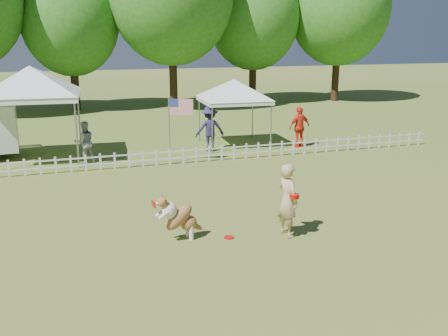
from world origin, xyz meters
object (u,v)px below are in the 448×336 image
object	(u,v)px
flag_pole	(170,131)
canopy_tent_right	(234,114)
handler	(288,200)
frisbee_on_turf	(229,237)
spectator_a	(85,142)
canopy_tent_left	(34,115)
dog	(180,217)
spectator_c	(300,127)
spectator_b	(210,129)

from	to	relation	value
flag_pole	canopy_tent_right	bearing A→B (deg)	56.70
handler	frisbee_on_turf	distance (m)	1.64
handler	spectator_a	xyz separation A→B (m)	(-4.17, 8.74, -0.10)
handler	canopy_tent_left	bearing A→B (deg)	20.60
dog	canopy_tent_right	world-z (taller)	canopy_tent_right
handler	spectator_c	xyz separation A→B (m)	(4.64, 8.73, -0.02)
handler	canopy_tent_right	size ratio (longest dim) A/B	0.64
frisbee_on_turf	canopy_tent_right	xyz separation A→B (m)	(3.43, 9.55, 1.38)
dog	canopy_tent_left	bearing A→B (deg)	99.67
flag_pole	spectator_c	xyz separation A→B (m)	(5.83, 1.13, -0.36)
frisbee_on_turf	flag_pole	size ratio (longest dim) A/B	0.10
dog	spectator_b	world-z (taller)	spectator_b
handler	spectator_a	world-z (taller)	handler
canopy_tent_right	spectator_b	world-z (taller)	canopy_tent_right
canopy_tent_left	spectator_a	size ratio (longest dim) A/B	2.22
handler	dog	world-z (taller)	handler
dog	frisbee_on_turf	world-z (taller)	dog
canopy_tent_left	spectator_b	bearing A→B (deg)	-0.26
dog	flag_pole	bearing A→B (deg)	69.07
dog	spectator_b	bearing A→B (deg)	58.61
handler	flag_pole	world-z (taller)	flag_pole
canopy_tent_right	flag_pole	world-z (taller)	canopy_tent_right
frisbee_on_turf	spectator_a	bearing A→B (deg)	108.36
handler	spectator_c	bearing A→B (deg)	-38.69
spectator_c	handler	bearing A→B (deg)	51.30
dog	canopy_tent_right	bearing A→B (deg)	53.36
spectator_b	frisbee_on_turf	bearing A→B (deg)	79.06
canopy_tent_right	spectator_b	xyz separation A→B (m)	(-1.26, -0.65, -0.47)
canopy_tent_right	spectator_c	size ratio (longest dim) A/B	1.60
frisbee_on_turf	canopy_tent_left	xyz separation A→B (m)	(-4.53, 9.40, 1.73)
canopy_tent_left	flag_pole	world-z (taller)	canopy_tent_left
frisbee_on_turf	spectator_c	bearing A→B (deg)	54.66
spectator_a	spectator_b	size ratio (longest dim) A/B	0.85
frisbee_on_turf	canopy_tent_left	distance (m)	10.57
handler	flag_pole	size ratio (longest dim) A/B	0.72
dog	spectator_c	world-z (taller)	spectator_c
dog	handler	bearing A→B (deg)	-21.84
spectator_b	canopy_tent_left	bearing A→B (deg)	-1.51
frisbee_on_turf	flag_pole	world-z (taller)	flag_pole
flag_pole	spectator_c	size ratio (longest dim) A/B	1.42
dog	canopy_tent_right	xyz separation A→B (m)	(4.55, 9.34, 0.82)
frisbee_on_turf	spectator_c	distance (m)	10.40
spectator_b	spectator_c	bearing A→B (deg)	176.09
canopy_tent_right	spectator_a	bearing A→B (deg)	-166.81
canopy_tent_left	frisbee_on_turf	bearing A→B (deg)	-60.31
dog	flag_pole	world-z (taller)	flag_pole
frisbee_on_turf	spectator_c	xyz separation A→B (m)	(6.00, 8.46, 0.86)
flag_pole	spectator_b	size ratio (longest dim) A/B	1.33
handler	dog	bearing A→B (deg)	68.10
flag_pole	spectator_c	distance (m)	5.95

